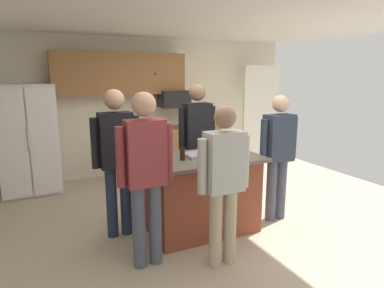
{
  "coord_description": "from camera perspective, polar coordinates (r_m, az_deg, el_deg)",
  "views": [
    {
      "loc": [
        -1.91,
        -3.61,
        1.93
      ],
      "look_at": [
        -0.1,
        0.21,
        1.05
      ],
      "focal_mm": 31.67,
      "sensor_mm": 36.0,
      "label": 1
    }
  ],
  "objects": [
    {
      "name": "microwave_over_range",
      "position": [
        6.62,
        -3.05,
        7.6
      ],
      "size": [
        0.56,
        0.4,
        0.32
      ],
      "primitive_type": "cube",
      "color": "black"
    },
    {
      "name": "glass_short_whisky",
      "position": [
        3.92,
        -1.6,
        -1.63
      ],
      "size": [
        0.06,
        0.06,
        0.15
      ],
      "color": "black",
      "rests_on": "kitchen_island"
    },
    {
      "name": "glass_stout_tall",
      "position": [
        4.08,
        8.18,
        -1.39
      ],
      "size": [
        0.07,
        0.07,
        0.13
      ],
      "color": "black",
      "rests_on": "kitchen_island"
    },
    {
      "name": "cabinet_run_lower",
      "position": [
        6.75,
        -2.89,
        -0.9
      ],
      "size": [
        1.8,
        0.63,
        0.9
      ],
      "color": "#936038",
      "rests_on": "ground"
    },
    {
      "name": "glass_dark_ale",
      "position": [
        4.05,
        -5.16,
        -1.36
      ],
      "size": [
        0.06,
        0.06,
        0.14
      ],
      "color": "black",
      "rests_on": "kitchen_island"
    },
    {
      "name": "back_wall",
      "position": [
        6.72,
        -8.79,
        6.26
      ],
      "size": [
        6.4,
        0.1,
        2.6
      ],
      "primitive_type": "cube",
      "color": "beige",
      "rests_on": "ground"
    },
    {
      "name": "kitchen_island",
      "position": [
        4.21,
        1.77,
        -8.39
      ],
      "size": [
        1.42,
        0.86,
        0.95
      ],
      "color": "brown",
      "rests_on": "ground"
    },
    {
      "name": "person_elder_center",
      "position": [
        3.35,
        5.38,
        -5.5
      ],
      "size": [
        0.57,
        0.22,
        1.63
      ],
      "rotation": [
        0.0,
        0.0,
        1.36
      ],
      "color": "tan",
      "rests_on": "ground"
    },
    {
      "name": "refrigerator",
      "position": [
        6.08,
        -25.8,
        0.7
      ],
      "size": [
        0.89,
        0.76,
        1.77
      ],
      "color": "white",
      "rests_on": "ground"
    },
    {
      "name": "serving_tray",
      "position": [
        4.12,
        1.8,
        -1.78
      ],
      "size": [
        0.44,
        0.3,
        0.04
      ],
      "color": "#B7B7BC",
      "rests_on": "kitchen_island"
    },
    {
      "name": "ceiling",
      "position": [
        4.14,
        2.69,
        21.07
      ],
      "size": [
        7.04,
        7.04,
        0.0
      ],
      "primitive_type": "plane",
      "color": "white"
    },
    {
      "name": "floor",
      "position": [
        4.52,
        2.36,
        -13.53
      ],
      "size": [
        7.04,
        7.04,
        0.0
      ],
      "primitive_type": "plane",
      "color": "#B7A88E",
      "rests_on": "ground"
    },
    {
      "name": "person_host_foreground",
      "position": [
        4.04,
        -12.59,
        -1.49
      ],
      "size": [
        0.57,
        0.23,
        1.76
      ],
      "rotation": [
        0.0,
        0.0,
        -0.32
      ],
      "color": "#232D4C",
      "rests_on": "ground"
    },
    {
      "name": "mug_blue_stoneware",
      "position": [
        4.31,
        7.0,
        -0.86
      ],
      "size": [
        0.13,
        0.09,
        0.1
      ],
      "color": "#4C6B99",
      "rests_on": "kitchen_island"
    },
    {
      "name": "person_guest_right",
      "position": [
        4.84,
        0.88,
        1.22
      ],
      "size": [
        0.57,
        0.24,
        1.79
      ],
      "rotation": [
        0.0,
        0.0,
        -1.95
      ],
      "color": "#383842",
      "rests_on": "ground"
    },
    {
      "name": "mug_ceramic_white",
      "position": [
        3.93,
        -4.43,
        -1.97
      ],
      "size": [
        0.12,
        0.08,
        0.11
      ],
      "color": "#4C6B99",
      "rests_on": "kitchen_island"
    },
    {
      "name": "person_guest_left",
      "position": [
        4.54,
        14.32,
        -0.89
      ],
      "size": [
        0.57,
        0.22,
        1.67
      ],
      "rotation": [
        0.0,
        0.0,
        3.03
      ],
      "color": "#4C5166",
      "rests_on": "ground"
    },
    {
      "name": "person_guest_by_door",
      "position": [
        3.33,
        -7.82,
        -4.06
      ],
      "size": [
        0.57,
        0.23,
        1.77
      ],
      "rotation": [
        0.0,
        0.0,
        0.49
      ],
      "color": "#4C5166",
      "rests_on": "ground"
    },
    {
      "name": "french_door_window_panel",
      "position": [
        7.56,
        11.49,
        5.24
      ],
      "size": [
        0.9,
        0.06,
        2.0
      ],
      "primitive_type": "cube",
      "color": "white",
      "rests_on": "ground"
    },
    {
      "name": "cabinet_run_upper",
      "position": [
        6.39,
        -11.94,
        11.48
      ],
      "size": [
        2.4,
        0.38,
        0.75
      ],
      "color": "#936038"
    }
  ]
}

